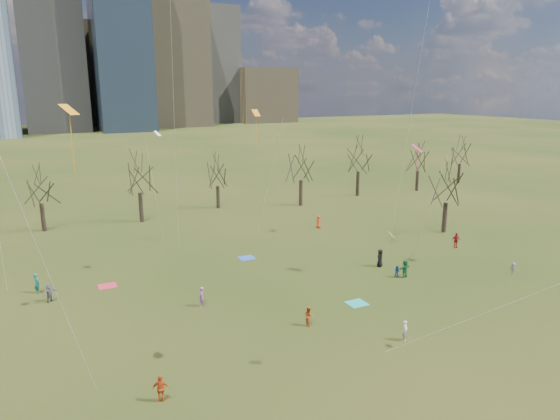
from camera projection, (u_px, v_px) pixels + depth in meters
name	position (u px, v px, depth m)	size (l,w,h in m)	color
ground	(354.00, 340.00, 35.84)	(500.00, 500.00, 0.00)	black
downtown_skyline	(64.00, 36.00, 208.75)	(212.50, 78.00, 118.00)	slate
bare_tree_row	(196.00, 177.00, 66.73)	(113.04, 29.80, 9.50)	black
blanket_teal	(357.00, 303.00, 41.89)	(1.60, 1.50, 0.03)	teal
blanket_navy	(247.00, 258.00, 53.14)	(1.60, 1.50, 0.03)	blue
blanket_crimson	(107.00, 286.00, 45.59)	(1.60, 1.50, 0.03)	#C2263B
person_1	(405.00, 330.00, 35.62)	(0.55, 0.36, 1.52)	silver
person_2	(309.00, 316.00, 37.90)	(0.74, 0.57, 1.52)	#B94A1A
person_3	(513.00, 268.00, 48.45)	(0.76, 0.44, 1.18)	slate
person_4	(161.00, 389.00, 28.59)	(0.98, 0.41, 1.67)	#D24B17
person_5	(405.00, 269.00, 47.55)	(1.60, 0.51, 1.72)	#166737
person_6	(380.00, 258.00, 50.40)	(0.89, 0.58, 1.82)	black
person_7	(201.00, 297.00, 41.14)	(0.62, 0.41, 1.70)	#A253A7
person_8	(397.00, 272.00, 47.45)	(0.59, 0.46, 1.22)	#224696
person_10	(456.00, 240.00, 56.46)	(1.02, 0.42, 1.74)	maroon
person_11	(49.00, 293.00, 42.09)	(1.49, 0.48, 1.61)	slate
person_12	(319.00, 222.00, 64.42)	(0.81, 0.53, 1.65)	#DE4518
person_13	(37.00, 283.00, 43.86)	(0.67, 0.44, 1.84)	#197364
kites_airborne	(234.00, 154.00, 39.36)	(71.58, 38.49, 28.68)	orange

